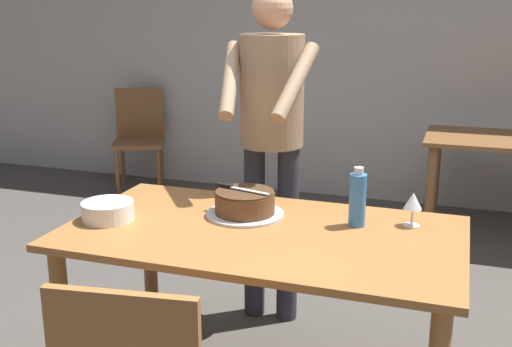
# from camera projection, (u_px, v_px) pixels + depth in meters

# --- Properties ---
(back_wall) EXTENTS (10.00, 0.12, 2.70)m
(back_wall) POSITION_uv_depth(u_px,v_px,m) (375.00, 41.00, 5.10)
(back_wall) COLOR #BCB7AD
(back_wall) RESTS_ON ground_plane
(main_dining_table) EXTENTS (1.61, 0.89, 0.75)m
(main_dining_table) POSITION_uv_depth(u_px,v_px,m) (262.00, 254.00, 2.54)
(main_dining_table) COLOR #9E6633
(main_dining_table) RESTS_ON ground_plane
(cake_on_platter) EXTENTS (0.34, 0.34, 0.11)m
(cake_on_platter) POSITION_uv_depth(u_px,v_px,m) (245.00, 204.00, 2.67)
(cake_on_platter) COLOR silver
(cake_on_platter) RESTS_ON main_dining_table
(cake_knife) EXTENTS (0.27, 0.09, 0.02)m
(cake_knife) POSITION_uv_depth(u_px,v_px,m) (231.00, 187.00, 2.69)
(cake_knife) COLOR silver
(cake_knife) RESTS_ON cake_on_platter
(plate_stack) EXTENTS (0.22, 0.22, 0.08)m
(plate_stack) POSITION_uv_depth(u_px,v_px,m) (108.00, 211.00, 2.62)
(plate_stack) COLOR white
(plate_stack) RESTS_ON main_dining_table
(wine_glass_near) EXTENTS (0.08, 0.08, 0.14)m
(wine_glass_near) POSITION_uv_depth(u_px,v_px,m) (413.00, 202.00, 2.53)
(wine_glass_near) COLOR silver
(wine_glass_near) RESTS_ON main_dining_table
(water_bottle) EXTENTS (0.07, 0.07, 0.25)m
(water_bottle) POSITION_uv_depth(u_px,v_px,m) (358.00, 199.00, 2.53)
(water_bottle) COLOR #387AC6
(water_bottle) RESTS_ON main_dining_table
(person_cutting_cake) EXTENTS (0.47, 0.56, 1.72)m
(person_cutting_cake) POSITION_uv_depth(u_px,v_px,m) (271.00, 121.00, 3.07)
(person_cutting_cake) COLOR #2D2D38
(person_cutting_cake) RESTS_ON ground_plane
(background_table) EXTENTS (1.00, 0.70, 0.74)m
(background_table) POSITION_uv_depth(u_px,v_px,m) (497.00, 160.00, 4.35)
(background_table) COLOR brown
(background_table) RESTS_ON ground_plane
(background_chair_1) EXTENTS (0.58, 0.58, 0.90)m
(background_chair_1) POSITION_uv_depth(u_px,v_px,m) (140.00, 134.00, 5.64)
(background_chair_1) COLOR brown
(background_chair_1) RESTS_ON ground_plane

